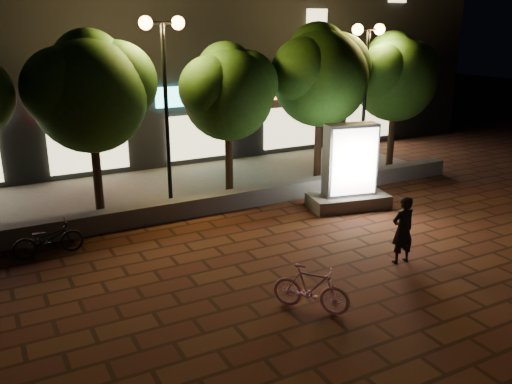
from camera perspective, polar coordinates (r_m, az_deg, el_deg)
ground at (r=12.23m, az=6.01°, el=-7.10°), size 80.00×80.00×0.00m
retaining_wall at (r=15.37m, az=-2.29°, el=-0.79°), size 16.00×0.45×0.50m
sidewalk at (r=17.62m, az=-5.84°, el=0.81°), size 16.00×5.00×0.08m
building_block at (r=23.03m, az=-12.72°, el=16.90°), size 28.00×8.12×11.30m
tree_left at (r=14.99m, az=-17.14°, el=10.51°), size 3.60×3.00×4.89m
tree_mid at (r=16.26m, az=-2.93°, el=10.92°), size 3.24×2.70×4.50m
tree_right at (r=17.88m, az=6.91°, el=12.54°), size 3.72×3.10×5.07m
tree_far_right at (r=19.89m, az=14.65°, el=12.03°), size 3.48×2.90×4.76m
street_lamp_left at (r=15.18m, az=-9.75°, el=13.32°), size 1.26×0.36×5.18m
street_lamp_right at (r=18.64m, az=11.69°, el=13.52°), size 1.26×0.36×4.98m
ad_kiosk at (r=15.44m, az=9.90°, el=1.87°), size 2.42×1.53×2.43m
scooter_pink at (r=10.00m, az=5.87°, el=-10.16°), size 1.24×1.40×0.88m
rider at (r=12.13m, az=15.32°, el=-3.91°), size 0.58×0.40×1.54m
scooter_parked at (r=13.07m, az=-21.22°, el=-4.67°), size 1.55×0.58×0.81m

